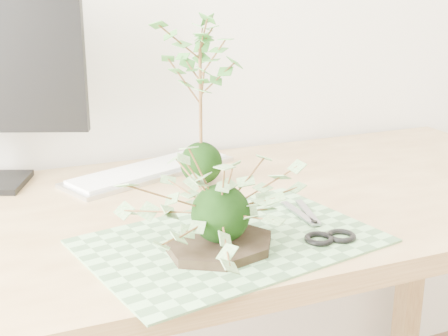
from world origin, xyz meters
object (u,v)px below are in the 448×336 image
Objects in this scene: desk at (220,244)px; ivy_kokedama at (221,187)px; maple_kokedama at (200,60)px; keyboard at (150,170)px.

desk is 4.64× the size of ivy_kokedama.
desk is at bearing 68.16° from ivy_kokedama.
ivy_kokedama reaches higher than desk.
ivy_kokedama is at bearing -105.54° from maple_kokedama.
keyboard is (-0.07, 0.23, 0.10)m from desk.
desk is 0.30m from ivy_kokedama.
desk is 0.26m from keyboard.
keyboard is at bearing 88.60° from ivy_kokedama.
maple_kokedama reaches higher than ivy_kokedama.
ivy_kokedama is (-0.08, -0.21, 0.20)m from desk.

